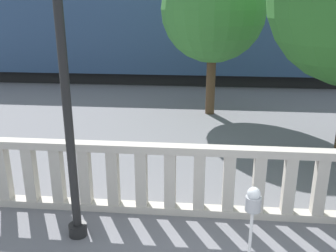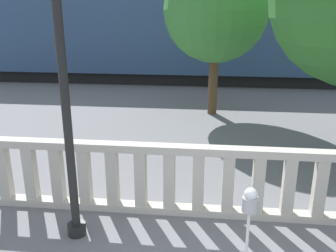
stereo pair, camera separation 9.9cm
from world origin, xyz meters
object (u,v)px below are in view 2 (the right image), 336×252
at_px(train_far, 196,23).
at_px(tree_right, 216,10).
at_px(parking_meter, 250,208).
at_px(train_near, 251,41).

bearing_deg(train_far, tree_right, -85.98).
xyz_separation_m(parking_meter, tree_right, (-0.40, 8.38, 2.16)).
relative_size(train_near, tree_right, 5.25).
relative_size(train_near, train_far, 1.25).
distance_m(train_near, train_far, 14.03).
bearing_deg(train_far, train_near, -77.41).
distance_m(parking_meter, train_far, 27.53).
height_order(parking_meter, train_near, train_near).
bearing_deg(tree_right, train_near, 72.37).
bearing_deg(tree_right, parking_meter, -87.26).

